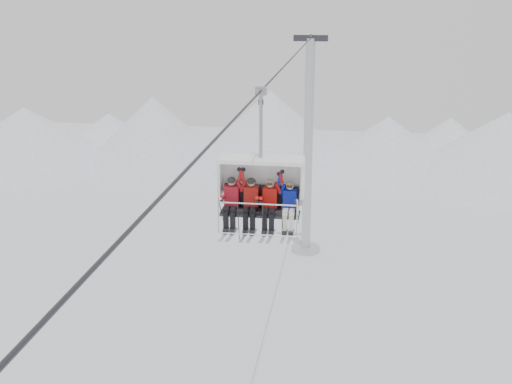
# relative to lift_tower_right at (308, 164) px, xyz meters

# --- Properties ---
(ridgeline) EXTENTS (72.00, 21.00, 7.00)m
(ridgeline) POSITION_rel_lift_tower_right_xyz_m (-1.58, 20.05, -2.94)
(ridgeline) COLOR white
(ridgeline) RESTS_ON ground
(lift_tower_right) EXTENTS (2.00, 1.80, 13.48)m
(lift_tower_right) POSITION_rel_lift_tower_right_xyz_m (0.00, 0.00, 0.00)
(lift_tower_right) COLOR #B6B9BD
(lift_tower_right) RESTS_ON ground
(haul_cable) EXTENTS (0.06, 50.00, 0.06)m
(haul_cable) POSITION_rel_lift_tower_right_xyz_m (0.00, -22.00, 7.52)
(haul_cable) COLOR #2D2C31
(haul_cable) RESTS_ON lift_tower_left
(chairlift_carrier) EXTENTS (2.38, 1.17, 3.98)m
(chairlift_carrier) POSITION_rel_lift_tower_right_xyz_m (0.00, -20.96, 4.90)
(chairlift_carrier) COLOR black
(chairlift_carrier) RESTS_ON haul_cable
(skier_far_left) EXTENTS (0.41, 1.69, 1.62)m
(skier_far_left) POSITION_rel_lift_tower_right_xyz_m (-0.81, -21.26, 4.43)
(skier_far_left) COLOR #B31625
(skier_far_left) RESTS_ON chairlift_carrier
(skier_center_left) EXTENTS (0.41, 1.69, 1.62)m
(skier_center_left) POSITION_rel_lift_tower_right_xyz_m (-0.25, -21.26, 4.43)
(skier_center_left) COLOR #AE1812
(skier_center_left) RESTS_ON chairlift_carrier
(skier_center_right) EXTENTS (0.40, 1.69, 1.60)m
(skier_center_right) POSITION_rel_lift_tower_right_xyz_m (0.28, -21.27, 4.42)
(skier_center_right) COLOR red
(skier_center_right) RESTS_ON chairlift_carrier
(skier_far_right) EXTENTS (0.38, 1.69, 1.52)m
(skier_far_right) POSITION_rel_lift_tower_right_xyz_m (0.83, -21.27, 4.40)
(skier_far_right) COLOR #0D1DA5
(skier_far_right) RESTS_ON chairlift_carrier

